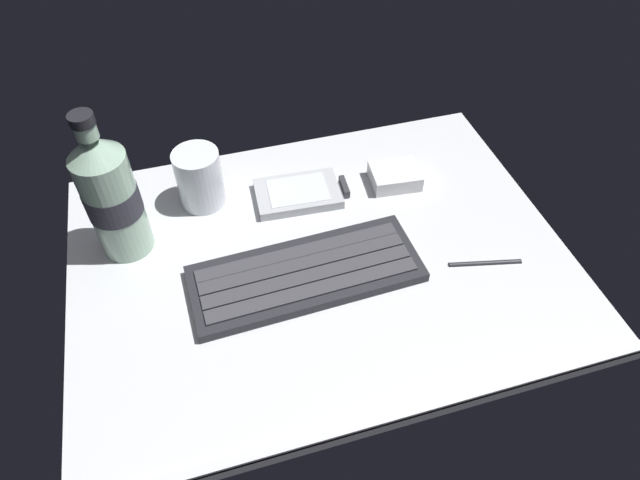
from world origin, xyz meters
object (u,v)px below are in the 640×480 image
(keyboard, at_px, (306,273))
(juice_cup, at_px, (200,180))
(water_bottle, at_px, (111,196))
(handheld_device, at_px, (302,193))
(stylus_pen, at_px, (486,262))
(charger_block, at_px, (395,176))

(keyboard, bearing_deg, juice_cup, 120.56)
(water_bottle, bearing_deg, handheld_device, 6.16)
(water_bottle, relative_size, stylus_pen, 2.19)
(keyboard, distance_m, water_bottle, 0.26)
(charger_block, bearing_deg, keyboard, -141.58)
(juice_cup, distance_m, charger_block, 0.28)
(charger_block, bearing_deg, juice_cup, 171.89)
(stylus_pen, bearing_deg, keyboard, -178.09)
(handheld_device, relative_size, juice_cup, 1.54)
(keyboard, distance_m, charger_block, 0.22)
(handheld_device, xyz_separation_m, water_bottle, (-0.25, -0.03, 0.08))
(juice_cup, xyz_separation_m, stylus_pen, (0.33, -0.22, -0.04))
(keyboard, xyz_separation_m, water_bottle, (-0.21, 0.12, 0.08))
(handheld_device, xyz_separation_m, charger_block, (0.14, -0.01, 0.00))
(water_bottle, xyz_separation_m, stylus_pen, (0.44, -0.16, -0.09))
(keyboard, relative_size, charger_block, 4.20)
(juice_cup, xyz_separation_m, charger_block, (0.28, -0.04, -0.03))
(stylus_pen, bearing_deg, charger_block, 119.89)
(juice_cup, bearing_deg, handheld_device, -12.67)
(juice_cup, xyz_separation_m, water_bottle, (-0.11, -0.06, 0.05))
(keyboard, relative_size, handheld_device, 2.24)
(water_bottle, bearing_deg, stylus_pen, -20.05)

